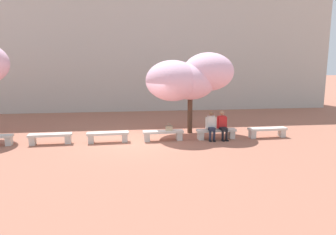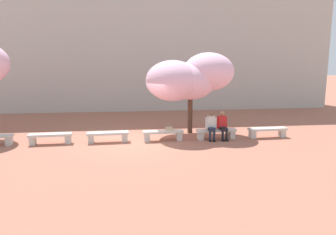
% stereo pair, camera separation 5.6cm
% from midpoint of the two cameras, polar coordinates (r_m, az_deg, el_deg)
% --- Properties ---
extents(ground_plane, '(100.00, 100.00, 0.00)m').
position_cam_midpoint_polar(ground_plane, '(14.49, -5.50, -4.16)').
color(ground_plane, '#9E604C').
extents(building_facade, '(28.00, 4.00, 10.28)m').
position_cam_midpoint_polar(building_facade, '(24.28, -6.34, 13.90)').
color(building_facade, '#B7B2A8').
rests_on(building_facade, ground).
extents(stone_bench_near_west, '(1.80, 0.50, 0.45)m').
position_cam_midpoint_polar(stone_bench_near_west, '(14.79, -19.71, -3.22)').
color(stone_bench_near_west, beige).
rests_on(stone_bench_near_west, ground).
extents(stone_bench_center, '(1.80, 0.50, 0.45)m').
position_cam_midpoint_polar(stone_bench_center, '(14.44, -10.32, -3.09)').
color(stone_bench_center, beige).
rests_on(stone_bench_center, ground).
extents(stone_bench_near_east, '(1.80, 0.50, 0.45)m').
position_cam_midpoint_polar(stone_bench_near_east, '(14.49, -0.74, -2.87)').
color(stone_bench_near_east, beige).
rests_on(stone_bench_near_east, ground).
extents(stone_bench_east_end, '(1.80, 0.50, 0.45)m').
position_cam_midpoint_polar(stone_bench_east_end, '(14.94, 8.51, -2.59)').
color(stone_bench_east_end, beige).
rests_on(stone_bench_east_end, ground).
extents(stone_bench_far_east, '(1.80, 0.50, 0.45)m').
position_cam_midpoint_polar(stone_bench_far_east, '(15.74, 17.03, -2.27)').
color(stone_bench_far_east, beige).
rests_on(stone_bench_far_east, ground).
extents(person_seated_left, '(0.51, 0.71, 1.29)m').
position_cam_midpoint_polar(person_seated_left, '(14.74, 7.67, -1.17)').
color(person_seated_left, black).
rests_on(person_seated_left, ground).
extents(person_seated_right, '(0.51, 0.71, 1.29)m').
position_cam_midpoint_polar(person_seated_right, '(14.87, 9.54, -1.12)').
color(person_seated_right, black).
rests_on(person_seated_right, ground).
extents(handbag, '(0.30, 0.15, 0.34)m').
position_cam_midpoint_polar(handbag, '(14.43, 0.31, -1.81)').
color(handbag, tan).
rests_on(handbag, stone_bench_near_east).
extents(cherry_tree_main, '(4.23, 2.80, 3.87)m').
position_cam_midpoint_polar(cherry_tree_main, '(15.64, 3.85, 6.87)').
color(cherry_tree_main, '#513828').
rests_on(cherry_tree_main, ground).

